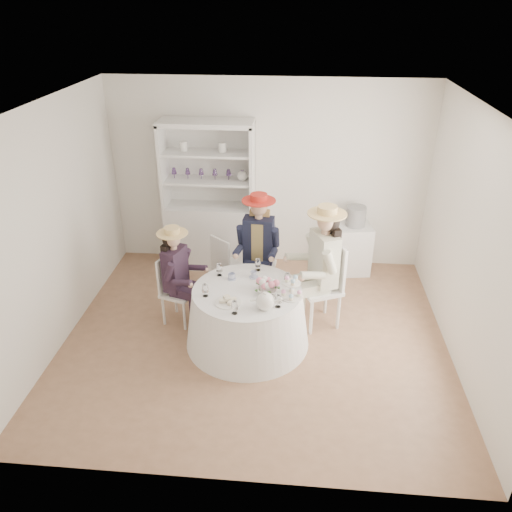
{
  "coord_description": "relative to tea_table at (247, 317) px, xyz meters",
  "views": [
    {
      "loc": [
        0.44,
        -4.81,
        3.68
      ],
      "look_at": [
        0.0,
        0.1,
        1.05
      ],
      "focal_mm": 35.0,
      "sensor_mm": 36.0,
      "label": 1
    }
  ],
  "objects": [
    {
      "name": "sandwich_plate",
      "position": [
        -0.18,
        -0.27,
        0.37
      ],
      "size": [
        0.29,
        0.29,
        0.06
      ],
      "rotation": [
        0.0,
        0.0,
        0.34
      ],
      "color": "white",
      "rests_on": "tea_table"
    },
    {
      "name": "tea_table",
      "position": [
        0.0,
        0.0,
        0.0
      ],
      "size": [
        1.44,
        1.44,
        0.71
      ],
      "rotation": [
        0.0,
        0.0,
        0.39
      ],
      "color": "white",
      "rests_on": "ground"
    },
    {
      "name": "guest_left",
      "position": [
        -0.88,
        0.35,
        0.37
      ],
      "size": [
        0.53,
        0.49,
        1.29
      ],
      "rotation": [
        0.0,
        0.0,
        1.27
      ],
      "color": "silver",
      "rests_on": "ground"
    },
    {
      "name": "table_teapot",
      "position": [
        0.23,
        -0.34,
        0.45
      ],
      "size": [
        0.28,
        0.2,
        0.21
      ],
      "rotation": [
        0.0,
        0.0,
        0.04
      ],
      "color": "white",
      "rests_on": "tea_table"
    },
    {
      "name": "ground",
      "position": [
        0.08,
        0.09,
        -0.35
      ],
      "size": [
        4.5,
        4.5,
        0.0
      ],
      "primitive_type": "plane",
      "color": "#896044",
      "rests_on": "ground"
    },
    {
      "name": "flower_arrangement",
      "position": [
        0.22,
        -0.0,
        0.46
      ],
      "size": [
        0.2,
        0.21,
        0.08
      ],
      "rotation": [
        0.0,
        0.0,
        0.22
      ],
      "color": "pink",
      "rests_on": "tea_table"
    },
    {
      "name": "teacup_a",
      "position": [
        -0.2,
        0.22,
        0.39
      ],
      "size": [
        0.11,
        0.11,
        0.07
      ],
      "primitive_type": "imported",
      "rotation": [
        0.0,
        0.0,
        0.31
      ],
      "color": "white",
      "rests_on": "tea_table"
    },
    {
      "name": "cupcake_stand",
      "position": [
        0.5,
        -0.09,
        0.45
      ],
      "size": [
        0.26,
        0.26,
        0.24
      ],
      "rotation": [
        0.0,
        0.0,
        0.34
      ],
      "color": "white",
      "rests_on": "tea_table"
    },
    {
      "name": "guest_right",
      "position": [
        0.83,
        0.45,
        0.53
      ],
      "size": [
        0.66,
        0.6,
        1.57
      ],
      "rotation": [
        0.0,
        0.0,
        -1.17
      ],
      "color": "silver",
      "rests_on": "ground"
    },
    {
      "name": "teacup_c",
      "position": [
        0.18,
        0.18,
        0.39
      ],
      "size": [
        0.08,
        0.08,
        0.06
      ],
      "primitive_type": "imported",
      "rotation": [
        0.0,
        0.0,
        -0.04
      ],
      "color": "white",
      "rests_on": "tea_table"
    },
    {
      "name": "wall_front",
      "position": [
        0.08,
        -1.91,
        1.0
      ],
      "size": [
        4.5,
        0.0,
        4.5
      ],
      "primitive_type": "plane",
      "rotation": [
        -1.57,
        0.0,
        0.0
      ],
      "color": "white",
      "rests_on": "ground"
    },
    {
      "name": "guest_mid",
      "position": [
        0.05,
        0.95,
        0.49
      ],
      "size": [
        0.55,
        0.57,
        1.49
      ],
      "rotation": [
        0.0,
        0.0,
        -0.09
      ],
      "color": "silver",
      "rests_on": "ground"
    },
    {
      "name": "hatbox",
      "position": [
        1.35,
        1.84,
        0.52
      ],
      "size": [
        0.3,
        0.3,
        0.28
      ],
      "primitive_type": "cylinder",
      "rotation": [
        0.0,
        0.0,
        -0.08
      ],
      "color": "black",
      "rests_on": "side_table"
    },
    {
      "name": "wall_left",
      "position": [
        -2.17,
        0.09,
        1.0
      ],
      "size": [
        0.0,
        4.5,
        4.5
      ],
      "primitive_type": "plane",
      "rotation": [
        1.57,
        0.0,
        1.57
      ],
      "color": "white",
      "rests_on": "ground"
    },
    {
      "name": "wall_back",
      "position": [
        0.08,
        2.09,
        1.0
      ],
      "size": [
        4.5,
        0.0,
        4.5
      ],
      "primitive_type": "plane",
      "rotation": [
        1.57,
        0.0,
        0.0
      ],
      "color": "white",
      "rests_on": "ground"
    },
    {
      "name": "spare_chair",
      "position": [
        -0.38,
        0.97,
        0.13
      ],
      "size": [
        0.52,
        0.52,
        0.9
      ],
      "rotation": [
        0.0,
        0.0,
        2.45
      ],
      "color": "silver",
      "rests_on": "ground"
    },
    {
      "name": "ceiling",
      "position": [
        0.08,
        0.09,
        2.35
      ],
      "size": [
        4.5,
        4.5,
        0.0
      ],
      "primitive_type": "plane",
      "rotation": [
        3.14,
        0.0,
        0.0
      ],
      "color": "white",
      "rests_on": "wall_back"
    },
    {
      "name": "flower_bowl",
      "position": [
        0.23,
        -0.04,
        0.39
      ],
      "size": [
        0.22,
        0.22,
        0.05
      ],
      "primitive_type": "imported",
      "rotation": [
        0.0,
        0.0,
        -0.01
      ],
      "color": "white",
      "rests_on": "tea_table"
    },
    {
      "name": "teacup_b",
      "position": [
        0.05,
        0.29,
        0.39
      ],
      "size": [
        0.1,
        0.1,
        0.07
      ],
      "primitive_type": "imported",
      "rotation": [
        0.0,
        0.0,
        -0.33
      ],
      "color": "white",
      "rests_on": "tea_table"
    },
    {
      "name": "side_table",
      "position": [
        1.35,
        1.84,
        0.01
      ],
      "size": [
        0.53,
        0.53,
        0.73
      ],
      "primitive_type": "cube",
      "rotation": [
        0.0,
        0.0,
        0.15
      ],
      "color": "silver",
      "rests_on": "ground"
    },
    {
      "name": "hutch",
      "position": [
        -0.73,
        1.86,
        0.42
      ],
      "size": [
        1.31,
        0.56,
        2.16
      ],
      "rotation": [
        0.0,
        0.0,
        0.06
      ],
      "color": "silver",
      "rests_on": "ground"
    },
    {
      "name": "stemware_set",
      "position": [
        0.0,
        0.0,
        0.43
      ],
      "size": [
        0.97,
        1.01,
        0.15
      ],
      "color": "white",
      "rests_on": "tea_table"
    },
    {
      "name": "wall_right",
      "position": [
        2.33,
        0.09,
        1.0
      ],
      "size": [
        0.0,
        4.5,
        4.5
      ],
      "primitive_type": "plane",
      "rotation": [
        1.57,
        0.0,
        -1.57
      ],
      "color": "white",
      "rests_on": "ground"
    }
  ]
}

